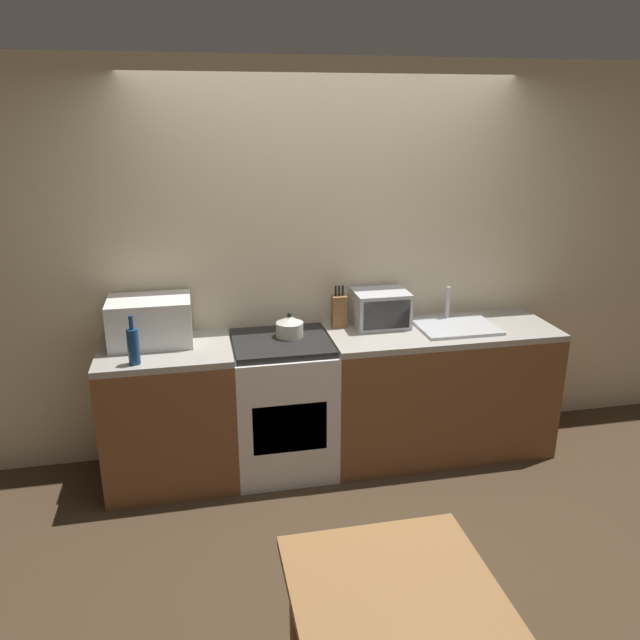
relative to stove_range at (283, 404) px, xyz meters
name	(u,v)px	position (x,y,z in m)	size (l,w,h in m)	color
ground_plane	(366,528)	(0.36, -0.77, -0.45)	(16.00, 16.00, 0.00)	#3D2D1E
wall_back	(325,263)	(0.36, 0.34, 0.85)	(10.00, 0.06, 2.60)	beige
counter_left_run	(170,414)	(-0.72, 0.00, 0.00)	(0.81, 0.62, 0.90)	brown
counter_right_run	(437,390)	(1.08, 0.00, 0.00)	(1.53, 0.62, 0.90)	brown
stove_range	(283,404)	(0.00, 0.00, 0.00)	(0.64, 0.62, 0.90)	silver
kettle	(290,326)	(0.06, 0.06, 0.52)	(0.18, 0.18, 0.16)	beige
microwave	(150,321)	(-0.80, 0.11, 0.60)	(0.50, 0.35, 0.29)	silver
bottle	(133,345)	(-0.88, -0.22, 0.57)	(0.07, 0.07, 0.29)	navy
knife_block	(339,311)	(0.42, 0.17, 0.56)	(0.10, 0.08, 0.29)	brown
toaster_oven	(380,309)	(0.69, 0.14, 0.57)	(0.36, 0.29, 0.24)	#ADAFB5
sink_basin	(455,325)	(1.18, 0.01, 0.47)	(0.51, 0.44, 0.24)	#ADAFB5
dining_table	(394,616)	(0.09, -2.04, 0.17)	(0.72, 0.73, 0.73)	brown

